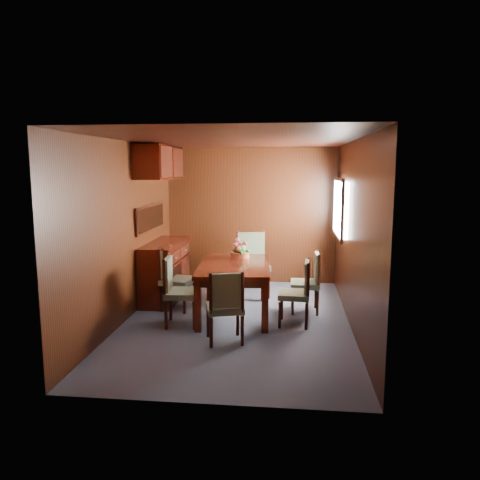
# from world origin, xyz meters

# --- Properties ---
(ground) EXTENTS (4.50, 4.50, 0.00)m
(ground) POSITION_xyz_m (0.00, 0.00, 0.00)
(ground) COLOR #3F4556
(ground) RESTS_ON ground
(room_shell) EXTENTS (3.06, 4.52, 2.41)m
(room_shell) POSITION_xyz_m (-0.10, 0.33, 1.63)
(room_shell) COLOR black
(room_shell) RESTS_ON ground
(sideboard) EXTENTS (0.48, 1.40, 0.90)m
(sideboard) POSITION_xyz_m (-1.25, 1.00, 0.45)
(sideboard) COLOR #370E06
(sideboard) RESTS_ON ground
(dining_table) EXTENTS (1.07, 1.61, 0.73)m
(dining_table) POSITION_xyz_m (-0.07, 0.28, 0.62)
(dining_table) COLOR #370E06
(dining_table) RESTS_ON ground
(chair_left_near) EXTENTS (0.46, 0.48, 0.92)m
(chair_left_near) POSITION_xyz_m (-0.77, -0.23, 0.51)
(chair_left_near) COLOR black
(chair_left_near) RESTS_ON ground
(chair_left_far) EXTENTS (0.48, 0.50, 0.91)m
(chair_left_far) POSITION_xyz_m (-0.99, 0.47, 0.51)
(chair_left_far) COLOR black
(chair_left_far) RESTS_ON ground
(chair_right_near) EXTENTS (0.42, 0.43, 0.87)m
(chair_right_near) POSITION_xyz_m (0.83, -0.05, 0.48)
(chair_right_near) COLOR black
(chair_right_near) RESTS_ON ground
(chair_right_far) EXTENTS (0.40, 0.42, 0.87)m
(chair_right_far) POSITION_xyz_m (0.98, 0.53, 0.48)
(chair_right_far) COLOR black
(chair_right_far) RESTS_ON ground
(chair_head) EXTENTS (0.51, 0.50, 0.88)m
(chair_head) POSITION_xyz_m (-0.04, -0.81, 0.49)
(chair_head) COLOR black
(chair_head) RESTS_ON ground
(chair_foot) EXTENTS (0.60, 0.58, 1.03)m
(chair_foot) POSITION_xyz_m (0.09, 1.36, 0.57)
(chair_foot) COLOR black
(chair_foot) RESTS_ON ground
(flower_centerpiece) EXTENTS (0.29, 0.29, 0.29)m
(flower_centerpiece) POSITION_xyz_m (-0.04, 0.76, 0.87)
(flower_centerpiece) COLOR #BA6139
(flower_centerpiece) RESTS_ON dining_table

